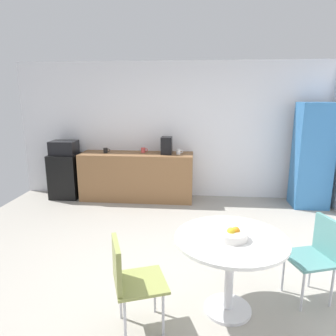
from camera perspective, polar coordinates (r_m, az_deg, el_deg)
name	(u,v)px	position (r m, az deg, el deg)	size (l,w,h in m)	color
ground_plane	(148,278)	(3.64, -3.72, -19.57)	(6.00, 6.00, 0.00)	#9E998E
wall_back	(171,130)	(6.08, 0.53, 6.93)	(6.00, 0.10, 2.60)	silver
counter_block	(137,176)	(5.98, -5.75, -1.54)	(2.13, 0.60, 0.90)	brown
mini_fridge	(66,176)	(6.40, -18.28, -1.35)	(0.54, 0.54, 0.86)	black
microwave	(64,148)	(6.29, -18.65, 3.59)	(0.48, 0.38, 0.26)	black
locker_cabinet	(312,156)	(6.02, 25.09, 2.04)	(0.60, 0.50, 1.86)	#3372B2
round_table	(230,253)	(2.94, 11.43, -15.15)	(1.01, 1.01, 0.75)	silver
chair_olive	(129,275)	(2.73, -7.30, -19.01)	(0.54, 0.54, 0.83)	silver
chair_teal	(319,249)	(3.42, 26.08, -13.34)	(0.53, 0.53, 0.83)	silver
fruit_bowl	(232,235)	(2.82, 11.70, -11.92)	(0.27, 0.27, 0.11)	silver
mug_white	(106,150)	(6.00, -11.41, 3.19)	(0.13, 0.08, 0.09)	black
mug_green	(178,152)	(5.76, 1.94, 3.03)	(0.13, 0.08, 0.09)	white
mug_red	(143,150)	(5.94, -4.57, 3.31)	(0.13, 0.08, 0.09)	#D84C4C
coffee_maker	(167,145)	(5.77, -0.26, 4.18)	(0.20, 0.24, 0.32)	black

